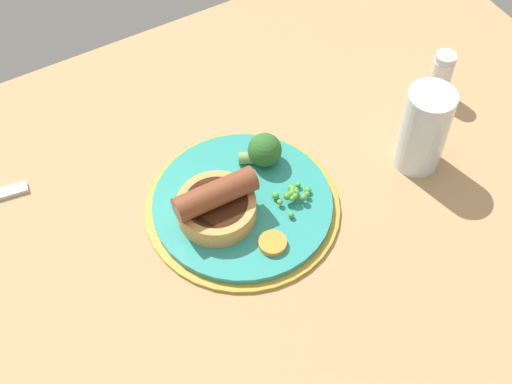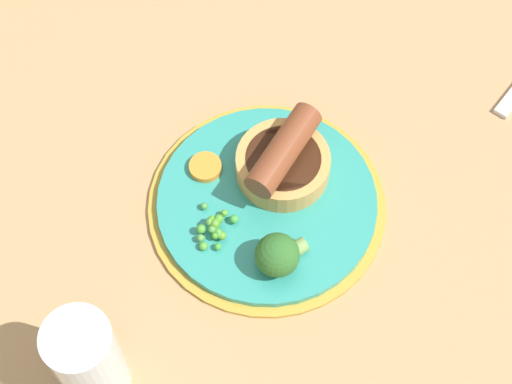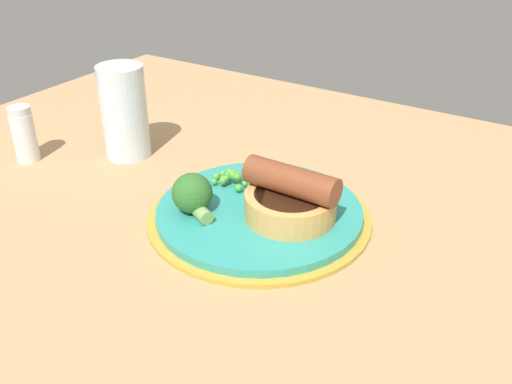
% 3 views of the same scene
% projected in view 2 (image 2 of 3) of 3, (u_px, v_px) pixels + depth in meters
% --- Properties ---
extents(dining_table, '(1.10, 0.80, 0.03)m').
position_uv_depth(dining_table, '(244.00, 201.00, 0.91)').
color(dining_table, tan).
rests_on(dining_table, ground).
extents(dinner_plate, '(0.25, 0.25, 0.01)m').
position_uv_depth(dinner_plate, '(265.00, 207.00, 0.88)').
color(dinner_plate, '#B79333').
rests_on(dinner_plate, dining_table).
extents(sausage_pudding, '(0.10, 0.10, 0.06)m').
position_uv_depth(sausage_pudding, '(283.00, 161.00, 0.87)').
color(sausage_pudding, tan).
rests_on(sausage_pudding, dinner_plate).
extents(pea_pile, '(0.05, 0.04, 0.02)m').
position_uv_depth(pea_pile, '(214.00, 226.00, 0.85)').
color(pea_pile, green).
rests_on(pea_pile, dinner_plate).
extents(broccoli_floret_far, '(0.06, 0.04, 0.04)m').
position_uv_depth(broccoli_floret_far, '(278.00, 255.00, 0.82)').
color(broccoli_floret_far, '#2D6628').
rests_on(broccoli_floret_far, dinner_plate).
extents(carrot_slice_0, '(0.04, 0.04, 0.01)m').
position_uv_depth(carrot_slice_0, '(208.00, 164.00, 0.89)').
color(carrot_slice_0, orange).
rests_on(carrot_slice_0, dinner_plate).
extents(drinking_glass, '(0.06, 0.06, 0.12)m').
position_uv_depth(drinking_glass, '(88.00, 360.00, 0.75)').
color(drinking_glass, silver).
rests_on(drinking_glass, dining_table).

